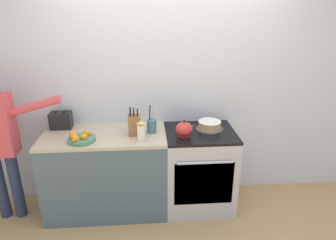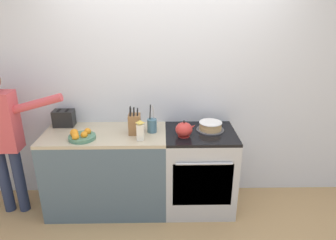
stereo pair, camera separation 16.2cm
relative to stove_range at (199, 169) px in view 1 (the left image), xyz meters
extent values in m
plane|color=tan|center=(-0.32, -0.31, -0.45)|extent=(16.00, 16.00, 0.00)
cube|color=silver|center=(-0.32, 0.33, 0.85)|extent=(8.00, 0.04, 2.60)
cube|color=#4C6070|center=(-1.00, 0.00, -0.02)|extent=(1.27, 0.62, 0.86)
cube|color=#BCAD8E|center=(-1.00, 0.00, 0.43)|extent=(1.27, 0.62, 0.03)
cube|color=#B7BABF|center=(0.00, 0.00, -0.02)|extent=(0.73, 0.62, 0.86)
cube|color=black|center=(0.00, -0.30, 0.01)|extent=(0.60, 0.01, 0.48)
cylinder|color=#B7BABF|center=(0.00, -0.33, 0.26)|extent=(0.55, 0.02, 0.02)
cube|color=black|center=(0.00, 0.00, 0.43)|extent=(0.73, 0.62, 0.03)
cylinder|color=#4C4C51|center=(0.11, 0.05, 0.45)|extent=(0.29, 0.29, 0.01)
cylinder|color=tan|center=(0.11, 0.05, 0.48)|extent=(0.23, 0.23, 0.04)
cylinder|color=tan|center=(0.11, 0.05, 0.51)|extent=(0.23, 0.23, 0.04)
cylinder|color=white|center=(0.11, 0.05, 0.53)|extent=(0.24, 0.24, 0.01)
cylinder|color=red|center=(-0.18, -0.09, 0.45)|extent=(0.12, 0.12, 0.01)
ellipsoid|color=red|center=(-0.18, -0.09, 0.52)|extent=(0.17, 0.17, 0.15)
cone|color=red|center=(-0.10, -0.09, 0.55)|extent=(0.08, 0.04, 0.08)
sphere|color=black|center=(-0.18, -0.09, 0.60)|extent=(0.02, 0.02, 0.02)
cube|color=olive|center=(-0.68, -0.02, 0.55)|extent=(0.12, 0.13, 0.21)
cylinder|color=black|center=(-0.72, -0.05, 0.70)|extent=(0.01, 0.04, 0.09)
cylinder|color=black|center=(-0.68, -0.05, 0.70)|extent=(0.01, 0.04, 0.09)
cylinder|color=black|center=(-0.64, -0.05, 0.68)|extent=(0.01, 0.03, 0.06)
cylinder|color=black|center=(-0.72, -0.02, 0.70)|extent=(0.01, 0.04, 0.09)
cylinder|color=black|center=(-0.68, -0.02, 0.69)|extent=(0.01, 0.04, 0.08)
cylinder|color=black|center=(-0.64, -0.02, 0.69)|extent=(0.01, 0.03, 0.07)
cylinder|color=black|center=(-0.72, 0.01, 0.68)|extent=(0.01, 0.03, 0.06)
cylinder|color=#477084|center=(-0.50, 0.02, 0.52)|extent=(0.10, 0.10, 0.14)
cylinder|color=#B7BABF|center=(-0.49, 0.02, 0.62)|extent=(0.03, 0.06, 0.25)
cylinder|color=black|center=(-0.52, 0.03, 0.62)|extent=(0.02, 0.05, 0.24)
cylinder|color=#4C7F66|center=(-1.19, -0.14, 0.46)|extent=(0.26, 0.26, 0.04)
sphere|color=orange|center=(-1.16, -0.17, 0.50)|extent=(0.07, 0.07, 0.07)
sphere|color=orange|center=(-1.27, -0.13, 0.50)|extent=(0.08, 0.08, 0.08)
sphere|color=orange|center=(-1.23, -0.21, 0.50)|extent=(0.07, 0.07, 0.07)
sphere|color=orange|center=(-1.15, -0.08, 0.50)|extent=(0.07, 0.07, 0.07)
sphere|color=orange|center=(-1.25, -0.16, 0.50)|extent=(0.07, 0.07, 0.07)
cube|color=black|center=(-1.47, 0.21, 0.54)|extent=(0.22, 0.14, 0.18)
cube|color=black|center=(-1.51, 0.21, 0.63)|extent=(0.03, 0.10, 0.00)
cube|color=black|center=(-1.42, 0.21, 0.63)|extent=(0.03, 0.10, 0.00)
cube|color=black|center=(-1.58, 0.21, 0.57)|extent=(0.02, 0.02, 0.01)
cube|color=white|center=(-0.61, -0.17, 0.53)|extent=(0.07, 0.07, 0.16)
pyramid|color=#E0BC4C|center=(-0.61, -0.17, 0.64)|extent=(0.07, 0.07, 0.03)
cylinder|color=#283351|center=(-2.09, -0.05, -0.08)|extent=(0.11, 0.11, 0.74)
cylinder|color=#283351|center=(-1.93, -0.05, -0.08)|extent=(0.11, 0.11, 0.74)
cylinder|color=#D14C51|center=(-1.62, -0.05, 0.78)|extent=(0.52, 0.08, 0.21)
camera|label=1|loc=(-0.55, -2.84, 1.68)|focal=32.00mm
camera|label=2|loc=(-0.39, -2.84, 1.68)|focal=32.00mm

